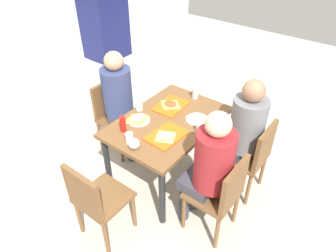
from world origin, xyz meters
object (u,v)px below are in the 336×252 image
plastic_cup_b (200,127)px  drink_fridge (102,5)px  tray_red_far (171,106)px  paper_plate_near_edge (197,119)px  chair_near_left (222,193)px  paper_plate_center (139,120)px  plastic_cup_a (139,105)px  chair_near_right (252,154)px  plastic_cup_c (129,138)px  person_far_side (120,98)px  person_in_brown_jacket (243,129)px  pizza_slice_b (171,104)px  soda_can (195,93)px  person_in_red (209,164)px  pizza_slice_c (137,119)px  tray_red_near (166,136)px  foil_bundle (134,144)px  condiment_bottle (123,124)px  pizza_slice_a (165,136)px  chair_left_end (95,199)px  main_table (168,128)px  chair_far_side (113,112)px

plastic_cup_b → drink_fridge: size_ratio=0.05×
tray_red_far → paper_plate_near_edge: 0.35m
chair_near_left → paper_plate_center: 1.05m
plastic_cup_a → chair_near_right: bearing=-73.9°
plastic_cup_c → person_far_side: bearing=50.9°
person_in_brown_jacket → plastic_cup_b: 0.41m
pizza_slice_b → soda_can: soda_can is taller
person_in_red → paper_plate_center: bearing=82.2°
pizza_slice_c → drink_fridge: (2.00, 2.61, 0.21)m
person_in_brown_jacket → tray_red_near: 0.72m
tray_red_far → foil_bundle: (-0.72, -0.14, 0.04)m
plastic_cup_b → foil_bundle: (-0.54, 0.32, 0.00)m
paper_plate_near_edge → plastic_cup_b: size_ratio=2.20×
person_far_side → paper_plate_near_edge: 0.89m
plastic_cup_c → condiment_bottle: (0.09, 0.16, 0.03)m
pizza_slice_a → plastic_cup_a: plastic_cup_a is taller
paper_plate_center → pizza_slice_a: bearing=-98.7°
chair_left_end → person_in_red: size_ratio=0.67×
tray_red_far → paper_plate_center: 0.40m
main_table → pizza_slice_c: pizza_slice_c is taller
person_in_red → condiment_bottle: size_ratio=7.82×
chair_left_end → person_far_side: size_ratio=0.67×
chair_near_right → plastic_cup_a: size_ratio=8.41×
chair_left_end → pizza_slice_c: size_ratio=3.35×
paper_plate_near_edge → drink_fridge: size_ratio=0.12×
pizza_slice_b → condiment_bottle: bearing=171.4°
main_table → drink_fridge: 3.39m
main_table → drink_fridge: drink_fridge is taller
person_in_red → condiment_bottle: bearing=95.9°
pizza_slice_c → foil_bundle: foil_bundle is taller
tray_red_far → condiment_bottle: bearing=170.4°
soda_can → main_table: bearing=-177.7°
condiment_bottle → foil_bundle: size_ratio=1.60×
plastic_cup_a → paper_plate_center: bearing=-140.8°
person_far_side → pizza_slice_b: size_ratio=6.50×
tray_red_far → plastic_cup_b: (-0.18, -0.47, 0.04)m
chair_near_left → plastic_cup_b: size_ratio=8.41×
tray_red_near → plastic_cup_c: 0.34m
person_in_red → pizza_slice_c: 0.90m
pizza_slice_a → chair_near_left: bearing=-95.5°
chair_left_end → chair_far_side: bearing=38.8°
tray_red_far → pizza_slice_c: bearing=163.3°
person_far_side → plastic_cup_b: size_ratio=12.51×
chair_far_side → plastic_cup_b: 1.17m
tray_red_far → paper_plate_near_edge: bearing=-94.9°
pizza_slice_b → foil_bundle: 0.74m
main_table → person_in_red: (-0.30, -0.65, 0.11)m
tray_red_near → pizza_slice_b: bearing=32.8°
chair_near_right → drink_fridge: bearing=67.4°
main_table → paper_plate_near_edge: paper_plate_near_edge is taller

